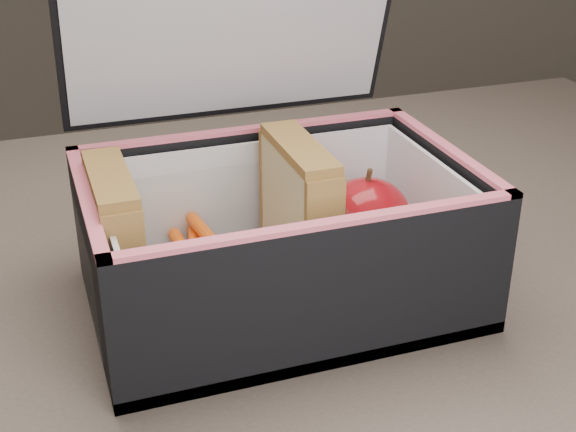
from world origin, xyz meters
name	(u,v)px	position (x,y,z in m)	size (l,w,h in m)	color
kitchen_table	(229,391)	(0.00, 0.00, 0.66)	(1.20, 0.80, 0.75)	brown
lunch_bag	(278,228)	(0.04, -0.02, 0.81)	(0.27, 0.23, 0.27)	black
plastic_tub	(212,251)	(-0.01, -0.02, 0.80)	(0.18, 0.13, 0.07)	white
sandwich_left	(117,243)	(-0.08, -0.02, 0.82)	(0.03, 0.09, 0.10)	beige
sandwich_right	(299,213)	(0.05, -0.02, 0.82)	(0.03, 0.10, 0.11)	beige
carrot_sticks	(196,267)	(-0.02, 0.00, 0.78)	(0.04, 0.13, 0.03)	#FF510F
paper_napkin	(367,258)	(0.11, -0.01, 0.77)	(0.07, 0.07, 0.01)	white
red_apple	(367,218)	(0.11, -0.01, 0.80)	(0.08, 0.08, 0.07)	maroon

